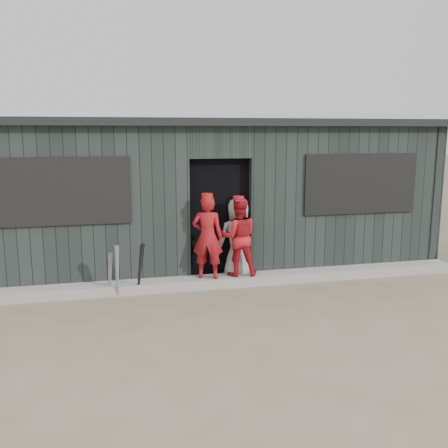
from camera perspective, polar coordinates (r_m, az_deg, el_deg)
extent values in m
plane|color=#6C5F4A|center=(6.35, 3.77, -11.85)|extent=(80.00, 80.00, 0.00)
cube|color=gray|center=(7.98, -0.03, -6.52)|extent=(8.00, 0.36, 0.15)
cone|color=#9A9BA3|center=(7.45, -12.11, -5.33)|extent=(0.09, 0.26, 0.82)
cone|color=gray|center=(7.62, -12.91, -5.55)|extent=(0.11, 0.27, 0.68)
cone|color=black|center=(7.52, -9.57, -5.12)|extent=(0.17, 0.28, 0.81)
imported|color=maroon|center=(7.73, -1.90, -1.49)|extent=(0.55, 0.45, 1.31)
imported|color=#B3161E|center=(7.90, 1.65, -1.47)|extent=(0.66, 0.54, 1.25)
imported|color=#A5A5A5|center=(8.13, 1.61, -1.78)|extent=(0.70, 0.49, 1.37)
cube|color=black|center=(9.35, -2.37, 3.06)|extent=(7.60, 2.70, 2.20)
cube|color=#262D2B|center=(7.82, -16.80, 1.51)|extent=(3.50, 0.20, 2.50)
cube|color=#252C2A|center=(8.76, 14.05, 2.57)|extent=(3.50, 0.20, 2.50)
cube|color=#252C29|center=(7.91, -0.50, 9.34)|extent=(1.00, 0.20, 0.50)
cube|color=#2C3432|center=(10.77, 18.51, 3.78)|extent=(0.20, 3.00, 2.50)
cube|color=#2B3330|center=(10.72, -3.77, 4.27)|extent=(8.00, 0.20, 2.50)
cube|color=black|center=(9.28, -2.43, 11.42)|extent=(8.30, 3.30, 0.12)
cube|color=black|center=(7.67, -18.10, 3.54)|extent=(2.00, 0.04, 1.00)
cube|color=black|center=(8.69, 15.38, 4.44)|extent=(2.00, 0.04, 1.00)
cube|color=black|center=(8.23, -3.62, 3.07)|extent=(0.22, 0.22, 0.98)
cube|color=black|center=(8.42, 0.29, 2.92)|extent=(0.27, 0.24, 0.91)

